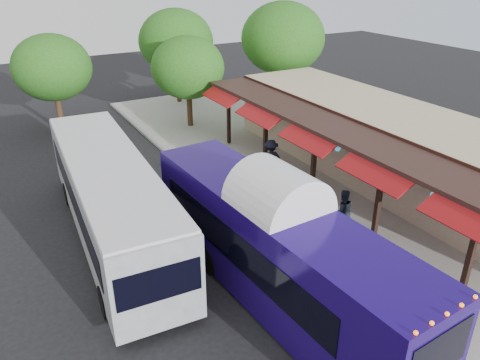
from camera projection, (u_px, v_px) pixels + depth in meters
ground at (295, 270)px, 16.88m from camera, size 90.00×90.00×0.00m
sidewalk at (331, 193)px, 22.22m from camera, size 10.00×40.00×0.15m
curb at (241, 219)px, 20.01m from camera, size 0.20×40.00×0.16m
station_shelter at (388, 146)px, 22.96m from camera, size 8.15×20.00×3.60m
coach_bus at (277, 246)px, 14.69m from camera, size 3.15×11.85×3.75m
city_bus at (111, 196)px, 18.06m from camera, size 3.50×12.74×3.38m
ped_a at (428, 304)px, 13.73m from camera, size 0.70×0.53×1.73m
ped_b at (342, 211)px, 18.62m from camera, size 1.11×1.00×1.85m
ped_c at (252, 197)px, 19.86m from camera, size 1.11×0.70×1.76m
ped_d at (271, 159)px, 23.31m from camera, size 1.36×0.88×1.97m
sign_board at (404, 278)px, 15.12m from camera, size 0.10×0.46×1.01m
tree_left at (188, 68)px, 29.39m from camera, size 4.63×4.63×5.93m
tree_mid at (176, 41)px, 34.23m from camera, size 5.46×5.46×7.00m
tree_right at (283, 38)px, 33.05m from camera, size 5.92×5.92×7.58m
tree_far at (52, 68)px, 28.74m from camera, size 4.79×4.79×6.13m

